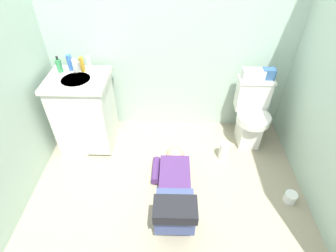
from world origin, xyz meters
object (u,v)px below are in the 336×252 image
toiletry_bag (269,74)px  bottle_blue (70,63)px  bottle_white (75,66)px  bottle_amber (82,64)px  person_plumber (174,192)px  tissue_box (253,74)px  toilet_paper_roll (290,197)px  bottle_clear (89,64)px  paper_towel_roll (224,151)px  vanity_cabinet (85,112)px  faucet (79,67)px  toilet (251,114)px  soap_dispenser (59,66)px

toiletry_bag → bottle_blue: bearing=-180.0°
bottle_white → bottle_amber: bottle_amber is taller
person_plumber → tissue_box: bearing=51.6°
bottle_blue → toilet_paper_roll: size_ratio=1.50×
bottle_clear → paper_towel_roll: 1.65m
person_plumber → paper_towel_roll: 0.78m
vanity_cabinet → toilet_paper_roll: 2.20m
bottle_blue → paper_towel_roll: (1.58, -0.41, -0.80)m
person_plumber → bottle_blue: 1.61m
bottle_white → bottle_clear: bottle_clear is taller
bottle_blue → paper_towel_roll: bottle_blue is taller
person_plumber → toiletry_bag: 1.50m
bottle_amber → toilet_paper_roll: (1.99, -0.91, -0.85)m
bottle_white → paper_towel_roll: 1.75m
bottle_clear → toilet_paper_roll: 2.30m
person_plumber → faucet: bearing=134.8°
vanity_cabinet → paper_towel_roll: (1.49, -0.25, -0.31)m
bottle_white → toiletry_bag: bearing=0.7°
paper_towel_roll → vanity_cabinet: bearing=170.6°
toilet → bottle_amber: bottle_amber is taller
toiletry_bag → paper_towel_roll: toiletry_bag is taller
bottle_blue → bottle_white: bearing=-22.2°
vanity_cabinet → faucet: bearing=91.3°
toiletry_bag → bottle_clear: (-1.79, -0.02, 0.10)m
tissue_box → soap_dispenser: bearing=-178.9°
toilet → bottle_blue: bottle_blue is taller
faucet → bottle_blue: bearing=169.7°
bottle_white → bottle_blue: bearing=157.8°
toilet → bottle_clear: 1.77m
paper_towel_roll → faucet: bearing=165.2°
bottle_white → bottle_clear: bearing=3.8°
faucet → paper_towel_roll: faucet is taller
person_plumber → tissue_box: tissue_box is taller
toilet → faucet: 1.86m
faucet → soap_dispenser: soap_dispenser is taller
faucet → bottle_white: bearing=-166.5°
soap_dispenser → toiletry_bag: bearing=1.0°
faucet → person_plumber: size_ratio=0.09×
soap_dispenser → bottle_white: (0.16, 0.01, -0.00)m
faucet → paper_towel_roll: size_ratio=0.48×
toilet → bottle_clear: bottle_clear is taller
toilet → bottle_clear: size_ratio=4.68×
toilet_paper_roll → bottle_clear: bearing=154.6°
bottle_amber → paper_towel_roll: (1.45, -0.39, -0.79)m
bottle_white → paper_towel_roll: size_ratio=0.62×
faucet → bottle_blue: 0.10m
bottle_blue → bottle_amber: size_ratio=1.08×
soap_dispenser → paper_towel_roll: 1.89m
bottle_amber → person_plumber: bearing=-46.1°
vanity_cabinet → paper_towel_roll: size_ratio=3.93×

